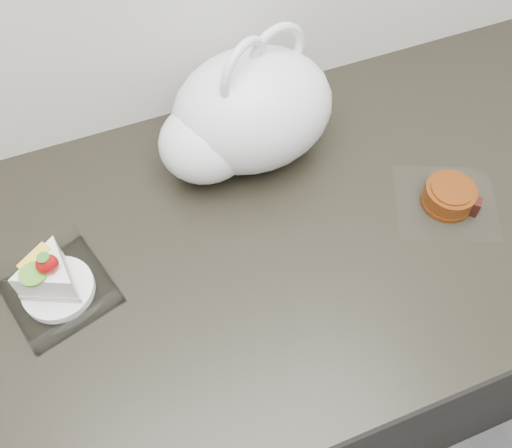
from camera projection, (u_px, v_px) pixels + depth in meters
counter at (239, 354)px, 1.25m from camera, size 2.04×0.64×0.90m
cake_tray at (55, 283)px, 0.81m from camera, size 0.17×0.17×0.11m
mooncake_wrap at (449, 197)px, 0.91m from camera, size 0.21×0.20×0.04m
plastic_bag at (244, 116)px, 0.90m from camera, size 0.34×0.29×0.24m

